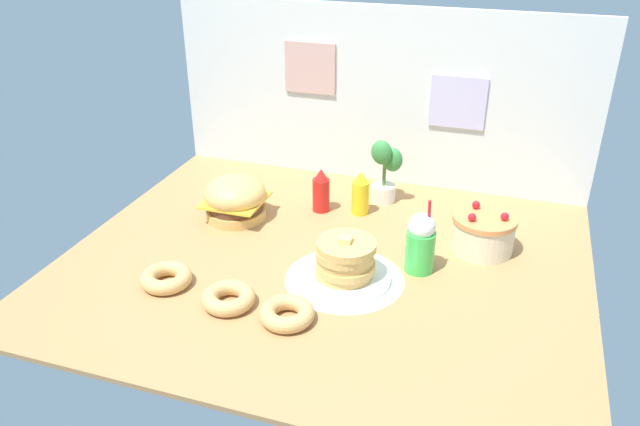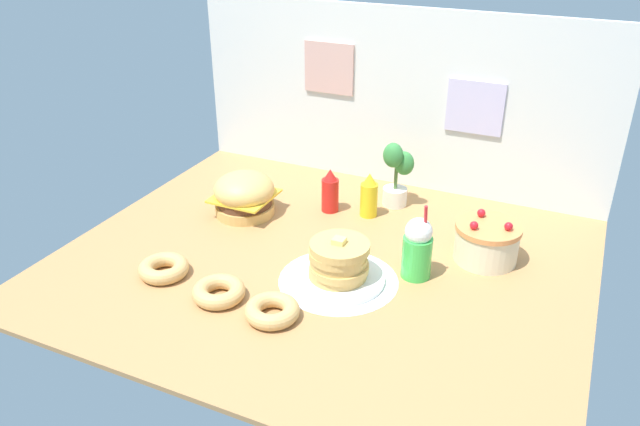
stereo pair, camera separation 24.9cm
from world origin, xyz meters
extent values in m
cube|color=#B27F4C|center=(0.00, 0.00, -0.01)|extent=(2.06, 1.72, 0.02)
cube|color=silver|center=(0.00, 0.85, 0.43)|extent=(2.06, 0.03, 0.86)
cube|color=#D8A599|center=(-0.34, 0.83, 0.55)|extent=(0.26, 0.01, 0.25)
cube|color=silver|center=(0.39, 0.83, 0.45)|extent=(0.26, 0.01, 0.24)
cylinder|color=white|center=(0.12, -0.11, 0.00)|extent=(0.46, 0.46, 0.00)
cylinder|color=#DBA859|center=(-0.49, 0.23, 0.02)|extent=(0.27, 0.27, 0.05)
cylinder|color=#59331E|center=(-0.49, 0.23, 0.07)|extent=(0.25, 0.25, 0.04)
cube|color=yellow|center=(-0.49, 0.23, 0.09)|extent=(0.26, 0.26, 0.01)
ellipsoid|color=#E5B260|center=(-0.49, 0.23, 0.12)|extent=(0.28, 0.28, 0.16)
cylinder|color=white|center=(0.12, -0.11, 0.01)|extent=(0.35, 0.35, 0.02)
cylinder|color=#E0AD5B|center=(0.11, -0.11, 0.03)|extent=(0.22, 0.22, 0.03)
cylinder|color=#E0AD5B|center=(0.12, -0.11, 0.06)|extent=(0.23, 0.23, 0.03)
cylinder|color=#E0AD5B|center=(0.12, -0.11, 0.09)|extent=(0.22, 0.22, 0.03)
cylinder|color=#E0AD5B|center=(0.11, -0.11, 0.12)|extent=(0.22, 0.22, 0.03)
cylinder|color=#E0AD5B|center=(0.12, -0.11, 0.15)|extent=(0.23, 0.23, 0.03)
cube|color=#F7E072|center=(0.12, -0.11, 0.18)|extent=(0.05, 0.05, 0.02)
cylinder|color=beige|center=(0.59, 0.28, 0.07)|extent=(0.25, 0.25, 0.14)
cylinder|color=#EA8C4C|center=(0.59, 0.28, 0.15)|extent=(0.26, 0.26, 0.02)
sphere|color=red|center=(0.67, 0.27, 0.17)|extent=(0.03, 0.03, 0.03)
sphere|color=red|center=(0.55, 0.34, 0.17)|extent=(0.03, 0.03, 0.03)
sphere|color=red|center=(0.54, 0.22, 0.17)|extent=(0.03, 0.03, 0.03)
cylinder|color=red|center=(-0.15, 0.42, 0.08)|extent=(0.08, 0.08, 0.16)
cone|color=red|center=(-0.15, 0.42, 0.18)|extent=(0.06, 0.06, 0.05)
cylinder|color=yellow|center=(0.03, 0.45, 0.08)|extent=(0.08, 0.08, 0.16)
cone|color=yellow|center=(0.03, 0.45, 0.18)|extent=(0.06, 0.06, 0.05)
cylinder|color=green|center=(0.37, 0.05, 0.08)|extent=(0.11, 0.11, 0.17)
sphere|color=white|center=(0.37, 0.05, 0.20)|extent=(0.10, 0.10, 0.10)
cylinder|color=red|center=(0.40, 0.05, 0.23)|extent=(0.01, 0.04, 0.17)
torus|color=tan|center=(-0.51, -0.35, 0.03)|extent=(0.19, 0.19, 0.06)
torus|color=#D89ED8|center=(-0.51, -0.35, 0.03)|extent=(0.18, 0.18, 0.05)
torus|color=tan|center=(-0.23, -0.40, 0.03)|extent=(0.19, 0.19, 0.06)
torus|color=#F2E5C6|center=(-0.23, -0.40, 0.03)|extent=(0.18, 0.18, 0.05)
torus|color=tan|center=(0.00, -0.42, 0.03)|extent=(0.19, 0.19, 0.06)
torus|color=brown|center=(0.00, -0.42, 0.03)|extent=(0.18, 0.18, 0.05)
cylinder|color=white|center=(0.10, 0.60, 0.04)|extent=(0.11, 0.11, 0.08)
cylinder|color=#4C7238|center=(0.10, 0.60, 0.16)|extent=(0.02, 0.02, 0.15)
ellipsoid|color=#38843D|center=(0.14, 0.60, 0.22)|extent=(0.09, 0.06, 0.11)
ellipsoid|color=#38843D|center=(0.08, 0.63, 0.24)|extent=(0.09, 0.06, 0.11)
ellipsoid|color=#38843D|center=(0.09, 0.57, 0.26)|extent=(0.09, 0.06, 0.11)
camera|label=1|loc=(0.66, -2.04, 1.32)|focal=34.99mm
camera|label=2|loc=(0.89, -1.95, 1.32)|focal=34.99mm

